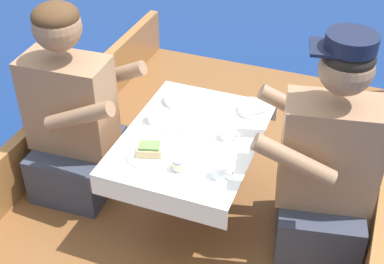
{
  "coord_description": "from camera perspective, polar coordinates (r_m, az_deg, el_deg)",
  "views": [
    {
      "loc": [
        0.68,
        -1.83,
        2.1
      ],
      "look_at": [
        0.0,
        -0.04,
        0.7
      ],
      "focal_mm": 50.0,
      "sensor_mm": 36.0,
      "label": 1
    }
  ],
  "objects": [
    {
      "name": "ground_plane",
      "position": [
        2.87,
        0.27,
        -10.96
      ],
      "size": [
        60.0,
        60.0,
        0.0
      ],
      "primitive_type": "plane",
      "color": "navy"
    },
    {
      "name": "boat_deck",
      "position": [
        2.78,
        0.28,
        -9.28
      ],
      "size": [
        1.78,
        2.91,
        0.24
      ],
      "primitive_type": "cube",
      "color": "brown",
      "rests_on": "ground_plane"
    },
    {
      "name": "gunwale_port",
      "position": [
        2.94,
        -15.59,
        -0.97
      ],
      "size": [
        0.06,
        2.91,
        0.3
      ],
      "primitive_type": "cube",
      "color": "#936033",
      "rests_on": "boat_deck"
    },
    {
      "name": "gunwale_starboard",
      "position": [
        2.51,
        19.28,
        -9.46
      ],
      "size": [
        0.06,
        2.91,
        0.3
      ],
      "primitive_type": "cube",
      "color": "#936033",
      "rests_on": "boat_deck"
    },
    {
      "name": "cockpit_table",
      "position": [
        2.42,
        0.0,
        -1.34
      ],
      "size": [
        0.59,
        0.79,
        0.44
      ],
      "color": "#B2B2B7",
      "rests_on": "boat_deck"
    },
    {
      "name": "person_port",
      "position": [
        2.61,
        -12.59,
        1.34
      ],
      "size": [
        0.54,
        0.46,
        0.99
      ],
      "rotation": [
        0.0,
        0.0,
        0.06
      ],
      "color": "#333847",
      "rests_on": "boat_deck"
    },
    {
      "name": "person_starboard",
      "position": [
        2.32,
        14.09,
        -3.72
      ],
      "size": [
        0.58,
        0.52,
        1.03
      ],
      "rotation": [
        0.0,
        0.0,
        3.34
      ],
      "color": "#333847",
      "rests_on": "boat_deck"
    },
    {
      "name": "plate_sandwich",
      "position": [
        2.28,
        -4.49,
        -2.39
      ],
      "size": [
        0.2,
        0.2,
        0.01
      ],
      "color": "white",
      "rests_on": "cockpit_table"
    },
    {
      "name": "plate_bread",
      "position": [
        2.45,
        0.48,
        0.9
      ],
      "size": [
        0.17,
        0.17,
        0.01
      ],
      "color": "white",
      "rests_on": "cockpit_table"
    },
    {
      "name": "sandwich",
      "position": [
        2.26,
        -4.53,
        -1.84
      ],
      "size": [
        0.12,
        0.1,
        0.05
      ],
      "rotation": [
        0.0,
        0.0,
        0.29
      ],
      "color": "#E0BC7F",
      "rests_on": "plate_sandwich"
    },
    {
      "name": "bowl_port_near",
      "position": [
        2.55,
        6.46,
        2.59
      ],
      "size": [
        0.14,
        0.14,
        0.04
      ],
      "color": "white",
      "rests_on": "cockpit_table"
    },
    {
      "name": "bowl_starboard_near",
      "position": [
        2.6,
        -1.41,
        3.69
      ],
      "size": [
        0.15,
        0.15,
        0.04
      ],
      "color": "white",
      "rests_on": "cockpit_table"
    },
    {
      "name": "coffee_cup_port",
      "position": [
        2.36,
        3.78,
        -0.16
      ],
      "size": [
        0.09,
        0.06,
        0.05
      ],
      "color": "white",
      "rests_on": "cockpit_table"
    },
    {
      "name": "coffee_cup_starboard",
      "position": [
        2.15,
        2.99,
        -4.13
      ],
      "size": [
        0.09,
        0.06,
        0.06
      ],
      "color": "white",
      "rests_on": "cockpit_table"
    },
    {
      "name": "coffee_cup_center",
      "position": [
        2.47,
        -3.96,
        1.76
      ],
      "size": [
        0.1,
        0.08,
        0.06
      ],
      "color": "white",
      "rests_on": "cockpit_table"
    },
    {
      "name": "tin_can",
      "position": [
        2.19,
        -1.31,
        -3.38
      ],
      "size": [
        0.07,
        0.07,
        0.05
      ],
      "color": "silver",
      "rests_on": "cockpit_table"
    },
    {
      "name": "utensil_spoon_port",
      "position": [
        2.39,
        -2.92,
        -0.25
      ],
      "size": [
        0.09,
        0.16,
        0.01
      ],
      "rotation": [
        0.0,
        0.0,
        2.05
      ],
      "color": "silver",
      "rests_on": "cockpit_table"
    },
    {
      "name": "utensil_knife_port",
      "position": [
        2.57,
        -3.67,
        2.62
      ],
      "size": [
        0.08,
        0.16,
        0.0
      ],
      "rotation": [
        0.0,
        0.0,
        1.16
      ],
      "color": "silver",
      "rests_on": "cockpit_table"
    },
    {
      "name": "utensil_spoon_center",
      "position": [
        2.62,
        3.92,
        3.37
      ],
      "size": [
        0.04,
        0.17,
        0.01
      ],
      "rotation": [
        0.0,
        0.0,
        1.44
      ],
      "color": "silver",
      "rests_on": "cockpit_table"
    },
    {
      "name": "utensil_knife_starboard",
      "position": [
        2.32,
        -1.32,
        -1.45
      ],
      "size": [
        0.11,
        0.15,
        0.0
      ],
      "rotation": [
        0.0,
        0.0,
        2.19
      ],
      "color": "silver",
      "rests_on": "cockpit_table"
    }
  ]
}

